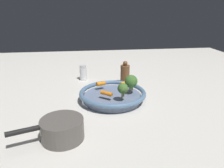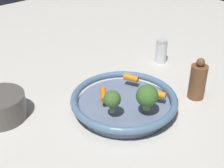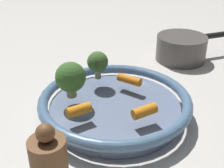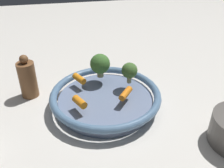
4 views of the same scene
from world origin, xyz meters
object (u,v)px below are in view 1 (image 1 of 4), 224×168
at_px(broccoli_floret_mid, 123,89).
at_px(saucepan, 62,129).
at_px(baby_carrot_back, 107,93).
at_px(baby_carrot_near_rim, 101,84).
at_px(serving_bowl, 113,95).
at_px(broccoli_floret_small, 131,82).
at_px(baby_carrot_center, 125,83).
at_px(salt_shaker, 83,73).
at_px(pepper_mill, 125,74).

bearing_deg(broccoli_floret_mid, saucepan, 130.64).
xyz_separation_m(baby_carrot_back, baby_carrot_near_rim, (0.12, 0.01, 0.00)).
relative_size(serving_bowl, baby_carrot_back, 5.76).
bearing_deg(broccoli_floret_small, broccoli_floret_mid, 144.20).
bearing_deg(baby_carrot_back, baby_carrot_center, -41.45).
distance_m(broccoli_floret_small, broccoli_floret_mid, 0.09).
xyz_separation_m(salt_shaker, saucepan, (-0.58, 0.07, -0.01)).
distance_m(broccoli_floret_small, pepper_mill, 0.21).
bearing_deg(broccoli_floret_mid, baby_carrot_near_rim, 28.56).
height_order(baby_carrot_back, saucepan, saucepan).
relative_size(serving_bowl, salt_shaker, 3.46).
relative_size(baby_carrot_near_rim, salt_shaker, 0.51).
distance_m(serving_bowl, broccoli_floret_mid, 0.10).
relative_size(baby_carrot_near_rim, broccoli_floret_mid, 0.72).
relative_size(baby_carrot_back, baby_carrot_center, 1.19).
relative_size(baby_carrot_back, baby_carrot_near_rim, 1.19).
relative_size(broccoli_floret_mid, pepper_mill, 0.47).
distance_m(baby_carrot_near_rim, broccoli_floret_mid, 0.17).
relative_size(serving_bowl, baby_carrot_center, 6.85).
distance_m(baby_carrot_center, salt_shaker, 0.31).
height_order(baby_carrot_back, salt_shaker, salt_shaker).
xyz_separation_m(salt_shaker, pepper_mill, (-0.10, -0.22, 0.01)).
distance_m(broccoli_floret_small, salt_shaker, 0.38).
bearing_deg(salt_shaker, baby_carrot_back, -164.64).
relative_size(broccoli_floret_small, broccoli_floret_mid, 1.16).
relative_size(salt_shaker, pepper_mill, 0.67).
bearing_deg(baby_carrot_back, pepper_mill, -26.59).
height_order(salt_shaker, pepper_mill, pepper_mill).
distance_m(baby_carrot_center, pepper_mill, 0.15).
distance_m(baby_carrot_back, pepper_mill, 0.28).
bearing_deg(pepper_mill, serving_bowl, 155.23).
distance_m(serving_bowl, baby_carrot_center, 0.10).
distance_m(serving_bowl, saucepan, 0.34).
bearing_deg(saucepan, baby_carrot_near_rim, -23.83).
height_order(baby_carrot_back, broccoli_floret_mid, broccoli_floret_mid).
height_order(pepper_mill, saucepan, pepper_mill).
bearing_deg(pepper_mill, broccoli_floret_mid, 167.45).
bearing_deg(broccoli_floret_mid, pepper_mill, -12.55).
height_order(baby_carrot_near_rim, pepper_mill, pepper_mill).
relative_size(serving_bowl, broccoli_floret_small, 4.28).
relative_size(baby_carrot_center, baby_carrot_near_rim, 1.00).
bearing_deg(saucepan, broccoli_floret_mid, -49.36).
height_order(serving_bowl, saucepan, saucepan).
bearing_deg(baby_carrot_center, baby_carrot_back, 138.55).
bearing_deg(baby_carrot_near_rim, baby_carrot_back, -172.91).
bearing_deg(saucepan, broccoli_floret_small, -46.40).
xyz_separation_m(baby_carrot_back, baby_carrot_center, (0.11, -0.10, 0.00)).
relative_size(broccoli_floret_mid, saucepan, 0.27).
bearing_deg(baby_carrot_back, baby_carrot_near_rim, 7.09).
xyz_separation_m(broccoli_floret_small, saucepan, (-0.27, 0.28, -0.05)).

